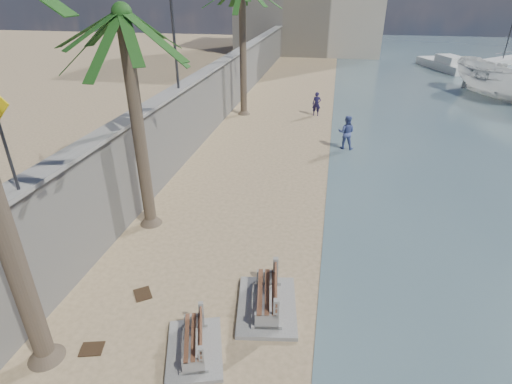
{
  "coord_description": "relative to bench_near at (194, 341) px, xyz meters",
  "views": [
    {
      "loc": [
        1.91,
        -5.5,
        7.75
      ],
      "look_at": [
        -0.5,
        7.0,
        1.2
      ],
      "focal_mm": 28.0,
      "sensor_mm": 36.0,
      "label": 1
    }
  ],
  "objects": [
    {
      "name": "person_b",
      "position": [
        3.58,
        14.4,
        0.66
      ],
      "size": [
        1.04,
        0.84,
        2.01
      ],
      "primitive_type": "imported",
      "rotation": [
        0.0,
        0.0,
        3.04
      ],
      "color": "#4A5898",
      "rests_on": "ground_plane"
    },
    {
      "name": "bench_far",
      "position": [
        1.45,
        1.75,
        0.07
      ],
      "size": [
        1.89,
        2.49,
        0.95
      ],
      "color": "gray",
      "rests_on": "ground_plane"
    },
    {
      "name": "wall_cap",
      "position": [
        -4.4,
        19.16,
        3.21
      ],
      "size": [
        0.8,
        70.0,
        0.12
      ],
      "primitive_type": "cube",
      "color": "gray",
      "rests_on": "seawall"
    },
    {
      "name": "sailboat_west",
      "position": [
        21.21,
        44.97,
        -0.02
      ],
      "size": [
        6.95,
        6.77,
        11.16
      ],
      "color": "silver",
      "rests_on": "bay_water"
    },
    {
      "name": "person_a",
      "position": [
        1.69,
        20.41,
        0.55
      ],
      "size": [
        0.66,
        0.46,
        1.79
      ],
      "primitive_type": "imported",
      "rotation": [
        0.0,
        0.0,
        -0.04
      ],
      "color": "#19153B",
      "rests_on": "ground_plane"
    },
    {
      "name": "palm_mid",
      "position": [
        -3.46,
        5.25,
        6.66
      ],
      "size": [
        5.0,
        5.0,
        8.0
      ],
      "color": "brown",
      "rests_on": "ground_plane"
    },
    {
      "name": "seawall",
      "position": [
        -4.4,
        19.16,
        1.41
      ],
      "size": [
        0.45,
        70.0,
        3.5
      ],
      "primitive_type": "cube",
      "color": "gray",
      "rests_on": "ground_plane"
    },
    {
      "name": "streetlight",
      "position": [
        -4.3,
        11.16,
        6.3
      ],
      "size": [
        0.28,
        0.28,
        5.12
      ],
      "color": "#2D2D33",
      "rests_on": "wall_cap"
    },
    {
      "name": "boat_cruiser",
      "position": [
        15.18,
        28.07,
        1.14
      ],
      "size": [
        4.28,
        4.33,
        3.78
      ],
      "primitive_type": "imported",
      "rotation": [
        0.0,
        0.0,
        0.42
      ],
      "color": "silver",
      "rests_on": "bay_water"
    },
    {
      "name": "bench_near",
      "position": [
        0.0,
        0.0,
        0.0
      ],
      "size": [
        1.8,
        2.18,
        0.79
      ],
      "color": "gray",
      "rests_on": "ground_plane"
    },
    {
      "name": "debris_d",
      "position": [
        -2.09,
        1.61,
        -0.33
      ],
      "size": [
        0.68,
        0.7,
        0.03
      ],
      "primitive_type": "cube",
      "rotation": [
        0.0,
        0.0,
        2.19
      ],
      "color": "#382616",
      "rests_on": "ground_plane"
    },
    {
      "name": "yacht_far",
      "position": [
        13.93,
        40.16,
        0.01
      ],
      "size": [
        4.56,
        7.94,
        1.5
      ],
      "primitive_type": null,
      "rotation": [
        0.0,
        0.0,
        1.91
      ],
      "color": "silver",
      "rests_on": "bay_water"
    },
    {
      "name": "debris_b",
      "position": [
        -2.45,
        -0.42,
        -0.33
      ],
      "size": [
        0.62,
        0.55,
        0.03
      ],
      "primitive_type": "cube",
      "rotation": [
        0.0,
        0.0,
        0.26
      ],
      "color": "#382616",
      "rests_on": "ground_plane"
    }
  ]
}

